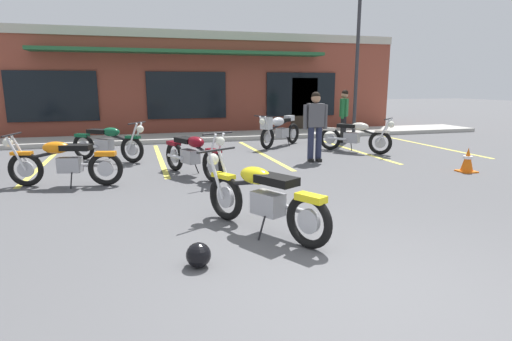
{
  "coord_description": "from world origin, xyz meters",
  "views": [
    {
      "loc": [
        -1.92,
        -2.89,
        1.85
      ],
      "look_at": [
        -0.17,
        3.08,
        0.55
      ],
      "focal_mm": 29.1,
      "sensor_mm": 36.0,
      "label": 1
    }
  ],
  "objects": [
    {
      "name": "ground_plane",
      "position": [
        0.0,
        3.66,
        0.0
      ],
      "size": [
        80.0,
        80.0,
        0.0
      ],
      "primitive_type": "plane",
      "color": "#515154"
    },
    {
      "name": "sidewalk_kerb",
      "position": [
        0.0,
        11.29,
        0.07
      ],
      "size": [
        22.0,
        1.8,
        0.14
      ],
      "primitive_type": "cube",
      "color": "#A8A59E",
      "rests_on": "ground_plane"
    },
    {
      "name": "brick_storefront_building",
      "position": [
        0.0,
        15.46,
        1.89
      ],
      "size": [
        17.03,
        6.31,
        3.77
      ],
      "color": "brown",
      "rests_on": "ground_plane"
    },
    {
      "name": "painted_stall_lines",
      "position": [
        0.0,
        7.69,
        0.0
      ],
      "size": [
        13.59,
        4.8,
        0.01
      ],
      "color": "#DBCC4C",
      "rests_on": "ground_plane"
    },
    {
      "name": "motorcycle_foreground_classic",
      "position": [
        -0.44,
        1.91,
        0.46
      ],
      "size": [
        1.27,
        1.91,
        0.98
      ],
      "color": "black",
      "rests_on": "ground_plane"
    },
    {
      "name": "motorcycle_red_sportbike",
      "position": [
        3.9,
        7.25,
        0.46
      ],
      "size": [
        1.54,
        1.75,
        0.98
      ],
      "color": "black",
      "rests_on": "ground_plane"
    },
    {
      "name": "motorcycle_black_cruiser",
      "position": [
        -0.82,
        5.43,
        0.46
      ],
      "size": [
        1.16,
        1.97,
        0.98
      ],
      "color": "black",
      "rests_on": "ground_plane"
    },
    {
      "name": "motorcycle_silver_naked",
      "position": [
        2.22,
        8.83,
        0.53
      ],
      "size": [
        1.78,
        1.5,
        0.98
      ],
      "color": "black",
      "rests_on": "ground_plane"
    },
    {
      "name": "motorcycle_blue_standard",
      "position": [
        -3.21,
        5.27,
        0.46
      ],
      "size": [
        2.08,
        0.83,
        0.98
      ],
      "color": "black",
      "rests_on": "ground_plane"
    },
    {
      "name": "motorcycle_green_cafe_racer",
      "position": [
        -2.58,
        7.75,
        0.46
      ],
      "size": [
        1.81,
        1.46,
        0.98
      ],
      "color": "black",
      "rests_on": "ground_plane"
    },
    {
      "name": "person_in_black_shirt",
      "position": [
        2.25,
        6.29,
        0.95
      ],
      "size": [
        0.61,
        0.31,
        1.68
      ],
      "color": "black",
      "rests_on": "ground_plane"
    },
    {
      "name": "person_in_shorts_foreground",
      "position": [
        4.53,
        9.13,
        0.95
      ],
      "size": [
        0.45,
        0.54,
        1.68
      ],
      "color": "black",
      "rests_on": "ground_plane"
    },
    {
      "name": "helmet_on_pavement",
      "position": [
        -1.37,
        1.1,
        0.13
      ],
      "size": [
        0.26,
        0.26,
        0.26
      ],
      "color": "black",
      "rests_on": "ground_plane"
    },
    {
      "name": "traffic_cone",
      "position": [
        4.87,
        4.2,
        0.26
      ],
      "size": [
        0.34,
        0.34,
        0.53
      ],
      "color": "orange",
      "rests_on": "ground_plane"
    },
    {
      "name": "parking_lot_lamp_post",
      "position": [
        5.52,
        10.09,
        3.5
      ],
      "size": [
        0.24,
        0.76,
        5.49
      ],
      "color": "#2D2D33",
      "rests_on": "ground_plane"
    }
  ]
}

